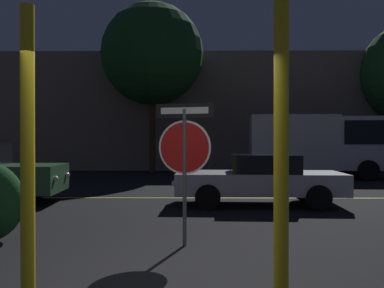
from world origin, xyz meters
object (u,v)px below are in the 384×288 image
tree_0 (152,54)px  yellow_pole_right (281,126)px  delivery_truck (322,142)px  passing_car_2 (260,179)px  stop_sign (185,146)px  yellow_pole_left (28,154)px

tree_0 → yellow_pole_right: bearing=-79.8°
yellow_pole_right → delivery_truck: size_ratio=0.59×
tree_0 → delivery_truck: bearing=-23.6°
yellow_pole_right → passing_car_2: bearing=83.5°
passing_car_2 → delivery_truck: 8.67m
passing_car_2 → delivery_truck: delivery_truck is taller
passing_car_2 → tree_0: bearing=21.6°
stop_sign → passing_car_2: bearing=80.7°
tree_0 → stop_sign: bearing=-82.2°
yellow_pole_left → delivery_truck: (7.08, 14.27, 0.08)m
yellow_pole_right → stop_sign: bearing=115.5°
tree_0 → passing_car_2: bearing=-70.7°
stop_sign → delivery_truck: size_ratio=0.37×
yellow_pole_right → passing_car_2: (0.73, 6.41, -1.12)m
stop_sign → yellow_pole_left: size_ratio=0.74×
delivery_truck → yellow_pole_left: bearing=-22.5°
yellow_pole_left → tree_0: size_ratio=0.34×
yellow_pole_left → passing_car_2: yellow_pole_left is taller
yellow_pole_left → delivery_truck: yellow_pole_left is taller
stop_sign → yellow_pole_right: yellow_pole_right is taller
yellow_pole_left → yellow_pole_right: yellow_pole_right is taller
stop_sign → tree_0: tree_0 is taller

